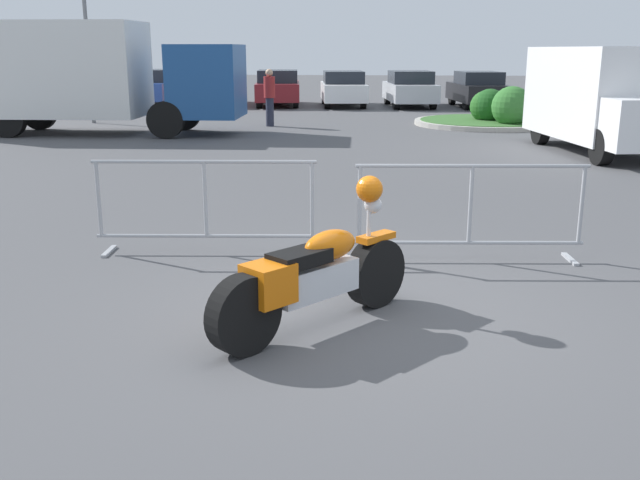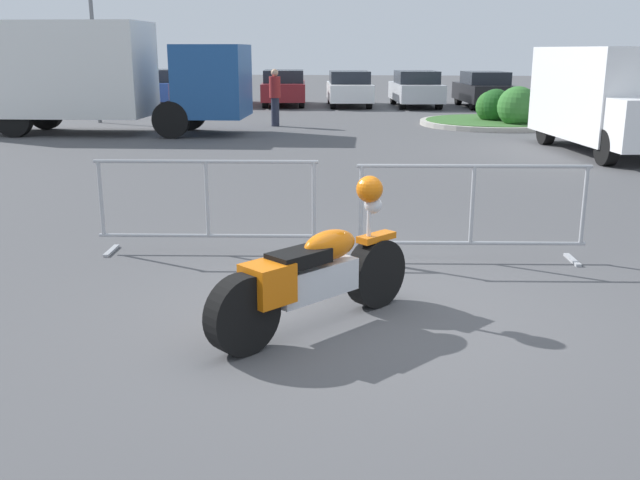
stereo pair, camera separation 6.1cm
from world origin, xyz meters
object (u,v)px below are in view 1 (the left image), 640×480
Objects in this scene: parked_car_silver at (410,89)px; parked_car_blue at (150,87)px; parked_car_white at (343,88)px; parked_car_black at (477,89)px; parked_car_red at (215,87)px; crowd_barrier_near at (205,205)px; delivery_van at (604,96)px; motorcycle at (315,275)px; box_truck at (83,73)px; parked_car_maroon at (278,88)px; pedestrian at (270,95)px; street_lamp at (84,0)px; crowd_barrier_far at (470,211)px.

parked_car_blue is at bearing 82.45° from parked_car_silver.
parked_car_silver is (2.69, -0.02, 0.01)m from parked_car_white.
parked_car_red is at bearing 81.16° from parked_car_black.
delivery_van reaches higher than crowd_barrier_near.
parked_car_blue is (-9.48, 23.91, 0.27)m from motorcycle.
parked_car_white is at bearing -100.00° from parked_car_red.
box_truck reaches higher than parked_car_white.
box_truck is 1.76× the size of parked_car_maroon.
parked_car_maroon is 2.62× the size of pedestrian.
parked_car_black is at bearing -97.67° from parked_car_white.
pedestrian is at bearing -148.99° from parked_car_blue.
parked_car_blue reaches higher than parked_car_maroon.
parked_car_red is 1.02× the size of parked_car_black.
street_lamp is at bearing 113.12° from parked_car_black.
parked_car_blue reaches higher than motorcycle.
crowd_barrier_far is 21.83m from parked_car_silver.
parked_car_silver is 9.13m from pedestrian.
motorcycle is 0.39× the size of parked_car_blue.
parked_car_black is at bearing 30.24° from motorcycle.
delivery_van is 1.20× the size of parked_car_silver.
pedestrian is 0.30× the size of street_lamp.
street_lamp is at bearing 177.46° from parked_car_blue.
parked_car_silver is (5.38, -0.09, -0.01)m from parked_car_maroon.
delivery_van is at bearing -12.79° from box_truck.
parked_car_red is 0.77× the size of street_lamp.
parked_car_black is at bearing -98.84° from parked_car_red.
motorcycle is at bearing 175.63° from parked_car_white.
parked_car_black reaches higher than motorcycle.
parked_car_red is 2.70m from parked_car_maroon.
street_lamp is (-12.77, -7.63, 3.00)m from parked_car_black.
parked_car_silver is (1.29, 23.95, 0.26)m from motorcycle.
parked_car_red reaches higher than crowd_barrier_near.
crowd_barrier_near is at bearing 74.37° from motorcycle.
pedestrian is at bearing 131.06° from parked_car_black.
parked_car_silver is at bearing -98.26° from parked_car_white.
parked_car_blue is 8.07m from parked_car_white.
crowd_barrier_far is at bearing 4.93° from motorcycle.
street_lamp is (-10.26, 14.23, 3.15)m from crowd_barrier_far.
parked_car_silver reaches higher than crowd_barrier_far.
motorcycle is 24.39m from parked_car_maroon.
box_truck reaches higher than parked_car_silver.
parked_car_maroon is (-2.63, 21.92, 0.17)m from crowd_barrier_near.
crowd_barrier_near is (-1.47, 2.12, 0.10)m from motorcycle.
pedestrian is at bearing 143.74° from parked_car_silver.
delivery_van is at bearing -138.55° from parked_car_blue.
parked_car_white is 2.69m from parked_car_silver.
parked_car_red is (-5.32, 22.07, 0.16)m from crowd_barrier_near.
parked_car_white is at bearing -156.69° from pedestrian.
crowd_barrier_near is 22.08m from parked_car_maroon.
pedestrian is at bearing 108.20° from crowd_barrier_far.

